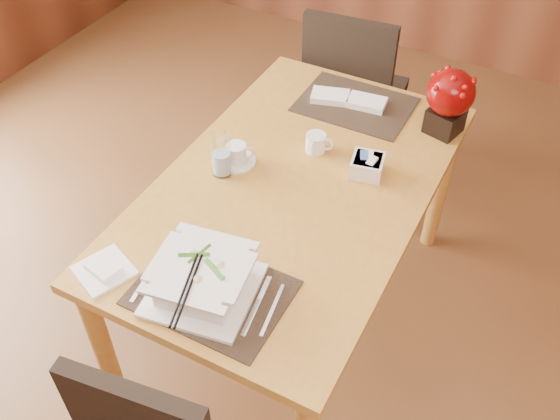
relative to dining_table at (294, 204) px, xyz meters
The scene contains 12 objects.
dining_table is the anchor object (origin of this frame).
placemat_near 0.56m from the dining_table, 90.00° to the right, with size 0.45×0.33×0.01m, color black.
placemat_far 0.56m from the dining_table, 90.00° to the left, with size 0.45×0.33×0.01m, color black.
soup_setting 0.58m from the dining_table, 92.17° to the right, with size 0.35×0.35×0.12m.
coffee_cup 0.28m from the dining_table, behind, with size 0.14×0.14×0.08m.
water_glass 0.32m from the dining_table, 165.95° to the right, with size 0.07×0.07×0.17m, color white.
creamer_jug 0.25m from the dining_table, 94.88° to the left, with size 0.10×0.10×0.07m, color white, non-canonical shape.
sugar_caddy 0.30m from the dining_table, 40.97° to the left, with size 0.11×0.11×0.07m, color white.
berry_decor 0.70m from the dining_table, 55.86° to the left, with size 0.18×0.18×0.27m.
napkins_far 0.56m from the dining_table, 92.09° to the left, with size 0.31×0.11×0.03m, color white, non-canonical shape.
bread_plate 0.72m from the dining_table, 117.94° to the right, with size 0.16×0.16×0.01m, color white.
far_chair 0.99m from the dining_table, 100.13° to the left, with size 0.48×0.49×0.95m.
Camera 1 is at (0.72, -0.88, 2.22)m, focal length 40.00 mm.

